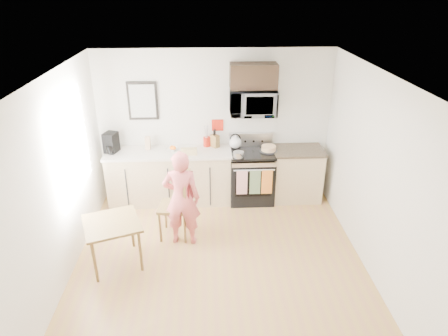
{
  "coord_description": "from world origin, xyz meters",
  "views": [
    {
      "loc": [
        -0.15,
        -4.28,
        3.59
      ],
      "look_at": [
        0.1,
        1.0,
        1.08
      ],
      "focal_mm": 32.0,
      "sensor_mm": 36.0,
      "label": 1
    }
  ],
  "objects_px": {
    "range": "(251,177)",
    "chair": "(183,197)",
    "person": "(182,199)",
    "microwave": "(253,102)",
    "dining_table": "(112,227)",
    "cake": "(269,149)"
  },
  "relations": [
    {
      "from": "range",
      "to": "person",
      "type": "distance_m",
      "value": 1.72
    },
    {
      "from": "person",
      "to": "dining_table",
      "type": "bearing_deg",
      "value": 31.96
    },
    {
      "from": "person",
      "to": "dining_table",
      "type": "distance_m",
      "value": 1.04
    },
    {
      "from": "person",
      "to": "cake",
      "type": "height_order",
      "value": "person"
    },
    {
      "from": "microwave",
      "to": "chair",
      "type": "height_order",
      "value": "microwave"
    },
    {
      "from": "person",
      "to": "microwave",
      "type": "bearing_deg",
      "value": -126.12
    },
    {
      "from": "dining_table",
      "to": "chair",
      "type": "height_order",
      "value": "chair"
    },
    {
      "from": "range",
      "to": "microwave",
      "type": "bearing_deg",
      "value": 90.06
    },
    {
      "from": "range",
      "to": "person",
      "type": "relative_size",
      "value": 0.79
    },
    {
      "from": "range",
      "to": "person",
      "type": "xyz_separation_m",
      "value": [
        -1.15,
        -1.24,
        0.3
      ]
    },
    {
      "from": "person",
      "to": "dining_table",
      "type": "relative_size",
      "value": 1.86
    },
    {
      "from": "chair",
      "to": "cake",
      "type": "bearing_deg",
      "value": 44.82
    },
    {
      "from": "microwave",
      "to": "dining_table",
      "type": "xyz_separation_m",
      "value": [
        -2.06,
        -1.82,
        -1.17
      ]
    },
    {
      "from": "microwave",
      "to": "chair",
      "type": "xyz_separation_m",
      "value": [
        -1.14,
        -1.2,
        -1.08
      ]
    },
    {
      "from": "microwave",
      "to": "cake",
      "type": "height_order",
      "value": "microwave"
    },
    {
      "from": "range",
      "to": "dining_table",
      "type": "height_order",
      "value": "range"
    },
    {
      "from": "person",
      "to": "chair",
      "type": "relative_size",
      "value": 1.41
    },
    {
      "from": "person",
      "to": "chair",
      "type": "xyz_separation_m",
      "value": [
        0.02,
        0.15,
        -0.06
      ]
    },
    {
      "from": "person",
      "to": "cake",
      "type": "bearing_deg",
      "value": -134.9
    },
    {
      "from": "range",
      "to": "dining_table",
      "type": "bearing_deg",
      "value": -140.27
    },
    {
      "from": "range",
      "to": "chair",
      "type": "height_order",
      "value": "range"
    },
    {
      "from": "dining_table",
      "to": "cake",
      "type": "xyz_separation_m",
      "value": [
        2.34,
        1.7,
        0.38
      ]
    }
  ]
}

